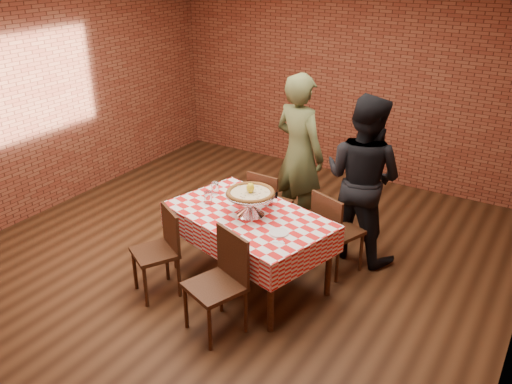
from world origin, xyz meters
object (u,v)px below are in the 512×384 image
table (249,248)px  chair_near_left (155,254)px  pizza (250,193)px  chair_far_left (270,205)px  water_glass_left (208,198)px  pizza_stand (250,204)px  condiment_caddy (271,198)px  diner_olive (299,154)px  water_glass_right (215,188)px  diner_black (363,179)px  chair_near_right (215,286)px  chair_far_right (338,231)px

table → chair_near_left: (-0.65, -0.64, 0.06)m
pizza → chair_far_left: bearing=107.7°
water_glass_left → pizza_stand: bearing=2.4°
condiment_caddy → diner_olive: (-0.21, 1.01, 0.10)m
pizza_stand → water_glass_left: size_ratio=3.91×
water_glass_right → water_glass_left: bearing=-71.5°
water_glass_right → diner_black: (1.27, 0.86, 0.08)m
table → water_glass_right: 0.73m
chair_near_left → diner_olive: diner_olive is taller
table → water_glass_right: size_ratio=12.67×
water_glass_right → chair_near_left: size_ratio=0.14×
pizza_stand → chair_near_left: bearing=-135.5°
chair_near_right → chair_far_left: 1.70m
water_glass_left → chair_far_right: (1.13, 0.68, -0.37)m
chair_near_right → diner_olive: bearing=117.8°
table → diner_olive: size_ratio=0.84×
pizza → water_glass_right: 0.62m
condiment_caddy → chair_far_right: bearing=36.5°
water_glass_left → condiment_caddy: bearing=27.7°
condiment_caddy → diner_black: (0.64, 0.80, 0.07)m
water_glass_right → diner_olive: size_ratio=0.07×
pizza_stand → diner_black: bearing=56.4°
chair_near_right → chair_far_right: (0.50, 1.47, -0.01)m
water_glass_right → table: bearing=-21.2°
pizza_stand → diner_black: 1.28m
pizza_stand → pizza: pizza is taller
table → pizza: pizza is taller
water_glass_right → chair_near_left: water_glass_right is taller
chair_near_left → chair_far_left: size_ratio=1.01×
condiment_caddy → chair_near_left: (-0.73, -0.92, -0.40)m
pizza_stand → condiment_caddy: pizza_stand is taller
condiment_caddy → diner_olive: 1.03m
condiment_caddy → chair_far_right: condiment_caddy is taller
water_glass_right → diner_black: bearing=34.2°
pizza → diner_olive: diner_olive is taller
table → water_glass_right: water_glass_right is taller
water_glass_right → chair_near_right: (0.71, -1.01, -0.36)m
chair_near_left → chair_far_right: 1.85m
condiment_caddy → chair_near_left: 1.24m
table → pizza_stand: 0.49m
pizza → water_glass_left: bearing=-177.6°
pizza_stand → diner_olive: diner_olive is taller
diner_olive → chair_near_right: bearing=113.7°
chair_near_left → chair_far_left: chair_near_left is taller
table → condiment_caddy: 0.54m
water_glass_left → water_glass_right: bearing=108.5°
water_glass_left → chair_far_left: (0.22, 0.86, -0.39)m
chair_near_right → diner_black: 2.01m
water_glass_left → chair_far_left: 0.97m
pizza → diner_black: size_ratio=0.26×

